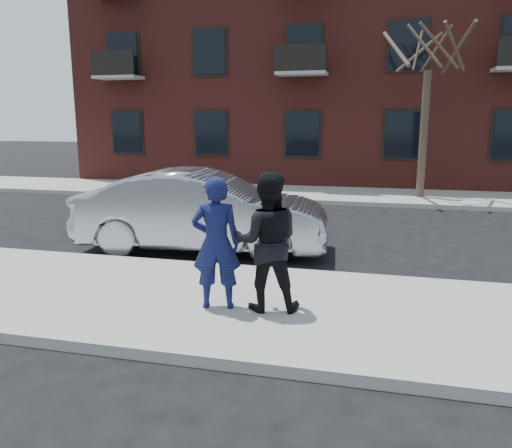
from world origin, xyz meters
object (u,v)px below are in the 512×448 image
(street_tree, at_px, (431,32))
(man_hoodie, at_px, (216,243))
(man_peacoat, at_px, (267,242))
(silver_sedan, at_px, (203,212))

(street_tree, height_order, man_hoodie, street_tree)
(man_hoodie, height_order, man_peacoat, man_peacoat)
(street_tree, bearing_deg, man_peacoat, -104.09)
(street_tree, distance_m, man_hoodie, 12.83)
(man_peacoat, bearing_deg, man_hoodie, -3.19)
(silver_sedan, bearing_deg, man_peacoat, -152.11)
(silver_sedan, height_order, man_peacoat, man_peacoat)
(silver_sedan, xyz_separation_m, man_peacoat, (2.11, -3.26, 0.25))
(silver_sedan, distance_m, man_peacoat, 3.89)
(silver_sedan, bearing_deg, street_tree, -36.35)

